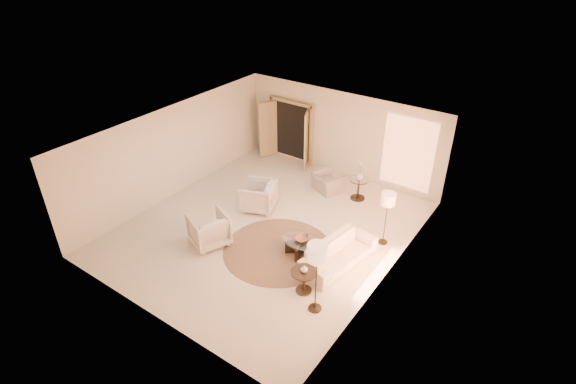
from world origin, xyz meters
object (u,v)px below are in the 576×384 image
Objects in this scene: sofa at (339,253)px; armchair_left at (258,195)px; armchair_right at (209,228)px; coffee_table at (301,245)px; floor_lamp_near at (388,201)px; end_table at (304,278)px; bowl at (301,239)px; end_vase at (304,269)px; accent_chair at (327,180)px; floor_lamp_far at (317,256)px; side_vase at (359,176)px; side_table at (358,187)px.

armchair_left reaches higher than sofa.
armchair_right is 0.66× the size of coffee_table.
armchair_right is at bearing -145.09° from floor_lamp_near.
end_table reaches higher than bowl.
end_vase is (0.81, -1.12, 0.21)m from bowl.
armchair_left reaches higher than accent_chair.
armchair_right is at bearing -155.64° from coffee_table.
coffee_table is at bearing 132.29° from floor_lamp_far.
sofa is 1.33m from end_table.
coffee_table is at bearing 111.80° from sofa.
armchair_left is 0.54× the size of floor_lamp_far.
armchair_left is at bearing 154.79° from coffee_table.
armchair_right is 3.01× the size of bowl.
coffee_table is 6.20× the size of side_vase.
side_table is at bearing 90.90° from bowl.
armchair_left is 4.16× the size of side_vase.
accent_chair is at bearing 150.45° from floor_lamp_near.
floor_lamp_near reaches higher than armchair_right.
sofa reaches higher than bowl.
floor_lamp_far is (1.37, -4.67, 1.08)m from side_table.
floor_lamp_near is (2.61, -1.48, 0.91)m from accent_chair.
end_table is at bearing -104.84° from floor_lamp_near.
coffee_table is 2.11× the size of side_table.
accent_chair is 4.62m from end_table.
end_vase is (0.00, -0.00, 0.26)m from end_table.
accent_chair is 0.58× the size of floor_lamp_near.
sofa is at bearing 82.95° from end_table.
accent_chair is 2.80× the size of bowl.
end_vase is (-0.72, -2.73, -0.64)m from floor_lamp_near.
floor_lamp_far is 4.92m from side_vase.
sofa is 1.41× the size of floor_lamp_near.
coffee_table is (-0.97, -0.21, -0.06)m from sofa.
floor_lamp_near is at bearing 148.82° from armchair_right.
bowl is (-0.81, 1.12, 0.05)m from end_table.
end_vase is (-0.16, -1.32, 0.34)m from sofa.
side_vase is (2.17, 4.23, 0.31)m from armchair_right.
end_table is 0.26m from end_vase.
accent_chair is 3.28m from coffee_table.
side_vase reaches higher than end_vase.
armchair_left is at bearing -171.28° from floor_lamp_near.
armchair_right is 1.07× the size of accent_chair.
sofa is 3.29m from armchair_left.
armchair_left is 0.67× the size of coffee_table.
floor_lamp_far is 7.65× the size of side_vase.
side_vase is at bearing -149.60° from accent_chair.
accent_chair is at bearing 109.36° from coffee_table.
sofa is 0.99m from coffee_table.
armchair_right reaches higher than end_table.
accent_chair is 5.23× the size of end_vase.
floor_lamp_near is at bearing 46.52° from bowl.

